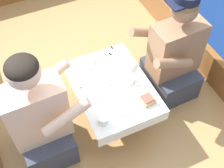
{
  "coord_description": "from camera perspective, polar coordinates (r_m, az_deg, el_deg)",
  "views": [
    {
      "loc": [
        -0.6,
        -1.33,
        2.57
      ],
      "look_at": [
        0.0,
        -0.02,
        0.76
      ],
      "focal_mm": 50.0,
      "sensor_mm": 36.0,
      "label": 1
    }
  ],
  "objects": [
    {
      "name": "ground_plane",
      "position": [
        2.96,
        -0.17,
        -8.9
      ],
      "size": [
        60.0,
        60.0,
        0.0
      ],
      "primitive_type": "plane",
      "color": "navy"
    },
    {
      "name": "boat_deck",
      "position": [
        2.81,
        -0.18,
        -7.17
      ],
      "size": [
        2.0,
        3.79,
        0.34
      ],
      "primitive_type": "cube",
      "color": "#A87F4C",
      "rests_on": "ground_plane"
    },
    {
      "name": "gunwale_starboard",
      "position": [
        2.93,
        17.39,
        3.29
      ],
      "size": [
        0.06,
        3.79,
        0.3
      ],
      "primitive_type": "cube",
      "color": "brown",
      "rests_on": "boat_deck"
    },
    {
      "name": "cockpit_table",
      "position": [
        2.37,
        0.0,
        -1.0
      ],
      "size": [
        0.55,
        0.75,
        0.4
      ],
      "color": "#B2B2B7",
      "rests_on": "boat_deck"
    },
    {
      "name": "person_port",
      "position": [
        2.2,
        -13.02,
        -6.35
      ],
      "size": [
        0.53,
        0.45,
        1.01
      ],
      "rotation": [
        0.0,
        0.0,
        0.02
      ],
      "color": "#333847",
      "rests_on": "boat_deck"
    },
    {
      "name": "person_starboard",
      "position": [
        2.57,
        11.18,
        4.94
      ],
      "size": [
        0.53,
        0.45,
        1.0
      ],
      "rotation": [
        0.0,
        0.0,
        3.17
      ],
      "color": "#333847",
      "rests_on": "boat_deck"
    },
    {
      "name": "plate_sandwich",
      "position": [
        2.25,
        6.39,
        -3.27
      ],
      "size": [
        0.18,
        0.18,
        0.01
      ],
      "color": "white",
      "rests_on": "cockpit_table"
    },
    {
      "name": "plate_bread",
      "position": [
        2.22,
        1.06,
        -3.79
      ],
      "size": [
        0.21,
        0.21,
        0.01
      ],
      "color": "white",
      "rests_on": "cockpit_table"
    },
    {
      "name": "sandwich",
      "position": [
        2.23,
        6.45,
        -2.86
      ],
      "size": [
        0.1,
        0.1,
        0.05
      ],
      "rotation": [
        0.0,
        0.0,
        0.09
      ],
      "color": "tan",
      "rests_on": "plate_sandwich"
    },
    {
      "name": "bowl_port_near",
      "position": [
        2.45,
        -5.08,
        3.76
      ],
      "size": [
        0.15,
        0.15,
        0.04
      ],
      "color": "white",
      "rests_on": "cockpit_table"
    },
    {
      "name": "bowl_starboard_near",
      "position": [
        2.44,
        2.72,
        3.49
      ],
      "size": [
        0.13,
        0.13,
        0.04
      ],
      "color": "white",
      "rests_on": "cockpit_table"
    },
    {
      "name": "coffee_cup_port",
      "position": [
        2.32,
        -0.87,
        0.72
      ],
      "size": [
        0.1,
        0.07,
        0.07
      ],
      "color": "white",
      "rests_on": "cockpit_table"
    },
    {
      "name": "coffee_cup_starboard",
      "position": [
        2.12,
        -1.65,
        -6.6
      ],
      "size": [
        0.1,
        0.07,
        0.06
      ],
      "color": "white",
      "rests_on": "cockpit_table"
    },
    {
      "name": "coffee_cup_center",
      "position": [
        2.33,
        3.22,
        0.93
      ],
      "size": [
        0.11,
        0.08,
        0.06
      ],
      "color": "white",
      "rests_on": "cockpit_table"
    },
    {
      "name": "utensil_fork_port",
      "position": [
        2.51,
        0.52,
        4.86
      ],
      "size": [
        0.08,
        0.17,
        0.0
      ],
      "rotation": [
        0.0,
        0.0,
        1.93
      ],
      "color": "silver",
      "rests_on": "cockpit_table"
    },
    {
      "name": "utensil_fork_starboard",
      "position": [
        2.56,
        0.5,
        5.98
      ],
      "size": [
        0.03,
        0.17,
        0.0
      ],
      "rotation": [
        0.0,
        0.0,
        1.65
      ],
      "color": "silver",
      "rests_on": "cockpit_table"
    },
    {
      "name": "utensil_knife_port",
      "position": [
        2.57,
        2.08,
        6.0
      ],
      "size": [
        0.04,
        0.17,
        0.0
      ],
      "rotation": [
        0.0,
        0.0,
        1.43
      ],
      "color": "silver",
      "rests_on": "cockpit_table"
    },
    {
      "name": "utensil_knife_starboard",
      "position": [
        2.49,
        -2.33,
        4.25
      ],
      "size": [
        0.17,
        0.02,
        0.0
      ],
      "rotation": [
        0.0,
        0.0,
        0.04
      ],
      "color": "silver",
      "rests_on": "cockpit_table"
    },
    {
      "name": "utensil_spoon_port",
      "position": [
        2.37,
        -4.48,
        0.9
      ],
      "size": [
        0.15,
        0.11,
        0.01
      ],
      "rotation": [
        0.0,
        0.0,
        0.65
      ],
      "color": "silver",
      "rests_on": "cockpit_table"
    },
    {
      "name": "utensil_spoon_starboard",
      "position": [
        2.33,
        -6.25,
        -0.59
      ],
      "size": [
        0.14,
        0.12,
        0.01
      ],
      "rotation": [
        0.0,
        0.0,
        2.4
      ],
      "color": "silver",
      "rests_on": "cockpit_table"
    }
  ]
}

